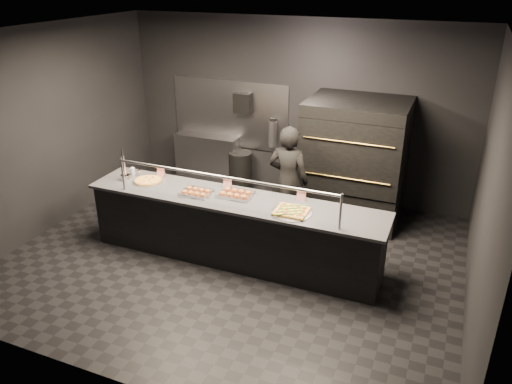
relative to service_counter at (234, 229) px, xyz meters
The scene contains 15 objects.
room 1.03m from the service_counter, 115.57° to the left, with size 6.04×6.00×3.00m.
service_counter is the anchor object (origin of this frame).
pizza_oven 2.30m from the service_counter, 57.73° to the left, with size 1.50×1.23×1.91m.
prep_shelf 2.82m from the service_counter, 124.59° to the left, with size 1.20×0.35×0.90m, color #99999E.
towel_dispenser 2.78m from the service_counter, 110.63° to the left, with size 0.30×0.20×0.35m, color black.
fire_extinguisher 2.50m from the service_counter, 98.30° to the left, with size 0.14×0.14×0.51m.
beer_tap 1.79m from the service_counter, behind, with size 0.13×0.19×0.50m.
round_pizza 1.43m from the service_counter, behind, with size 0.43×0.43×0.03m.
slider_tray_a 0.71m from the service_counter, behind, with size 0.47×0.39×0.06m.
slider_tray_b 0.49m from the service_counter, 90.17° to the left, with size 0.48×0.38×0.07m.
square_pizza 0.98m from the service_counter, ahead, with size 0.51×0.51×0.05m.
condiment_jar 1.75m from the service_counter, behind, with size 0.16×0.06×0.11m.
tent_cards 0.64m from the service_counter, 127.24° to the left, with size 2.25×0.04×0.15m.
trash_bin 2.40m from the service_counter, 111.85° to the left, with size 0.42×0.42×0.70m, color black.
worker 1.17m from the service_counter, 67.90° to the left, with size 0.61×0.40×1.67m, color black.
Camera 1 is at (2.55, -5.39, 3.70)m, focal length 35.00 mm.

